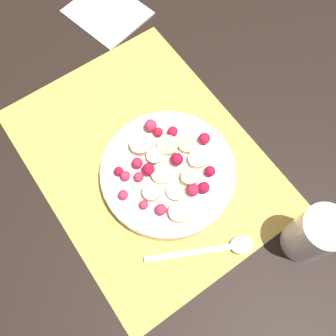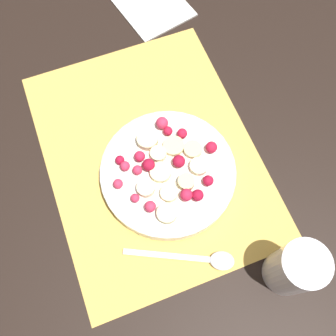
# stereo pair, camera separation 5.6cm
# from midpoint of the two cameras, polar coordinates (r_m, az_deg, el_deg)

# --- Properties ---
(ground_plane) EXTENTS (3.00, 3.00, 0.00)m
(ground_plane) POSITION_cam_midpoint_polar(r_m,az_deg,el_deg) (0.66, -5.88, 1.10)
(ground_plane) COLOR black
(placemat) EXTENTS (0.47, 0.36, 0.01)m
(placemat) POSITION_cam_midpoint_polar(r_m,az_deg,el_deg) (0.66, -5.91, 1.20)
(placemat) COLOR #E0B251
(placemat) RESTS_ON ground_plane
(fruit_bowl) EXTENTS (0.23, 0.23, 0.05)m
(fruit_bowl) POSITION_cam_midpoint_polar(r_m,az_deg,el_deg) (0.63, -2.57, -0.83)
(fruit_bowl) COLOR white
(fruit_bowl) RESTS_ON placemat
(spoon) EXTENTS (0.10, 0.17, 0.01)m
(spoon) POSITION_cam_midpoint_polar(r_m,az_deg,el_deg) (0.61, 5.70, -12.33)
(spoon) COLOR silver
(spoon) RESTS_ON placemat
(drinking_glass) EXTENTS (0.07, 0.07, 0.11)m
(drinking_glass) POSITION_cam_midpoint_polar(r_m,az_deg,el_deg) (0.59, 18.75, -9.93)
(drinking_glass) COLOR white
(drinking_glass) RESTS_ON ground_plane
(napkin) EXTENTS (0.18, 0.16, 0.01)m
(napkin) POSITION_cam_midpoint_polar(r_m,az_deg,el_deg) (0.86, -11.24, 22.17)
(napkin) COLOR white
(napkin) RESTS_ON ground_plane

